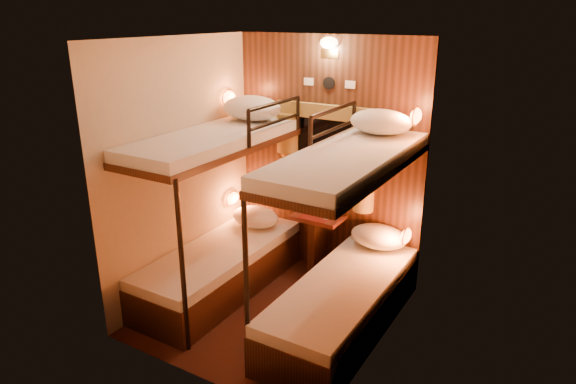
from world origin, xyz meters
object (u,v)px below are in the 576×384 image
Objects in this scene: bottle_right at (326,211)px; bottle_left at (320,205)px; bunk_right at (344,271)px; table at (318,237)px; bunk_left at (220,238)px.

bottle_left is at bearing 139.09° from bottle_right.
bunk_right is at bearing -51.87° from bottle_left.
table is 3.10× the size of bottle_right.
bottle_right reaches higher than table.
bunk_left is at bearing -129.67° from table.
bottle_left is at bearing 128.13° from bunk_right.
table is 0.33m from bottle_left.
bottle_right is (0.76, 0.73, 0.18)m from bunk_left.
bottle_left is at bearing 52.91° from bunk_left.
bunk_left is 1.00× the size of bunk_right.
bunk_right is 1.02m from table.
bottle_left is (-0.01, 0.06, 0.33)m from table.
bottle_right is at bearing 126.08° from bunk_right.
table is at bearing 129.67° from bunk_right.
bottle_right is at bearing -23.87° from table.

